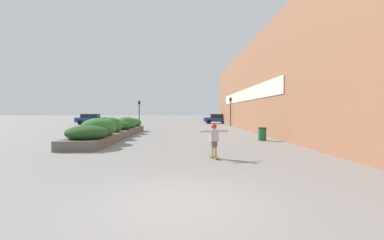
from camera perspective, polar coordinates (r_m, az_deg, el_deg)
ground_plane at (r=5.43m, az=-2.88°, el=-18.15°), size 300.00×300.00×0.00m
building_wall_right at (r=22.95m, az=15.10°, el=7.68°), size 0.67×47.34×8.50m
planter_box at (r=19.55m, az=-16.80°, el=-1.95°), size 2.32×14.22×1.51m
skateboard at (r=10.37m, az=4.90°, el=-8.13°), size 0.39×0.78×0.10m
skateboarder at (r=10.26m, az=4.91°, el=-3.68°), size 1.17×0.45×1.29m
trash_bin at (r=17.36m, az=15.35°, el=-3.02°), size 0.55×0.55×0.85m
car_leftmost at (r=42.40m, az=5.44°, el=0.33°), size 4.06×2.05×1.56m
car_center_left at (r=44.32m, az=19.22°, el=0.30°), size 4.05×1.95×1.54m
car_center_right at (r=41.34m, az=-21.47°, el=0.22°), size 4.41×1.92×1.59m
traffic_light_left at (r=34.37m, az=-11.66°, el=2.43°), size 0.28×0.30×3.35m
traffic_light_right at (r=34.27m, az=8.55°, el=2.90°), size 0.28×0.30×3.79m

